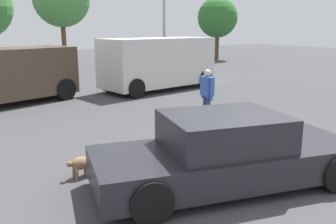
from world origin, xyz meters
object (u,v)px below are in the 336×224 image
object	(u,v)px
suv_dark	(5,74)
pedestrian	(207,91)
sedan_foreground	(226,153)
van_white	(159,62)
dog	(83,162)

from	to	relation	value
suv_dark	pedestrian	world-z (taller)	suv_dark
sedan_foreground	pedestrian	bearing A→B (deg)	69.85
sedan_foreground	van_white	xyz separation A→B (m)	(3.92, 9.29, 0.62)
van_white	suv_dark	xyz separation A→B (m)	(-6.17, 0.06, -0.13)
van_white	pedestrian	distance (m)	5.87
dog	sedan_foreground	bearing A→B (deg)	-46.40
suv_dark	pedestrian	size ratio (longest dim) A/B	3.38
suv_dark	sedan_foreground	bearing A→B (deg)	-95.19
dog	suv_dark	bearing A→B (deg)	84.48
pedestrian	dog	bearing A→B (deg)	-147.61
dog	suv_dark	xyz separation A→B (m)	(-0.25, 7.72, 0.80)
pedestrian	suv_dark	bearing A→B (deg)	135.95
van_white	suv_dark	bearing A→B (deg)	168.40
van_white	sedan_foreground	bearing A→B (deg)	-123.91
sedan_foreground	suv_dark	world-z (taller)	suv_dark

